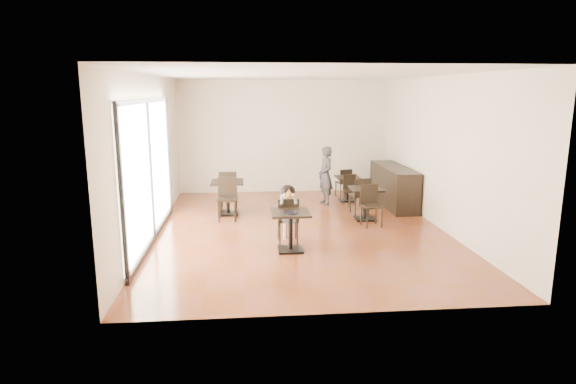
{
  "coord_description": "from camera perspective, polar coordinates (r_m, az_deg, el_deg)",
  "views": [
    {
      "loc": [
        -1.15,
        -9.79,
        2.87
      ],
      "look_at": [
        -0.33,
        -0.89,
        1.0
      ],
      "focal_mm": 30.0,
      "sensor_mm": 36.0,
      "label": 1
    }
  ],
  "objects": [
    {
      "name": "pizza_slice",
      "position": [
        9.0,
        0.08,
        -0.38
      ],
      "size": [
        0.26,
        0.2,
        0.06
      ],
      "primitive_type": null,
      "color": "#DFB16F",
      "rests_on": "child"
    },
    {
      "name": "child_chair",
      "position": [
        9.31,
        -0.03,
        -3.29
      ],
      "size": [
        0.4,
        0.4,
        0.89
      ],
      "primitive_type": null,
      "rotation": [
        0.0,
        0.0,
        3.14
      ],
      "color": "black",
      "rests_on": "floor"
    },
    {
      "name": "chair_mid_a",
      "position": [
        11.59,
        8.51,
        -0.42
      ],
      "size": [
        0.44,
        0.44,
        0.88
      ],
      "primitive_type": null,
      "rotation": [
        0.0,
        0.0,
        3.27
      ],
      "color": "black",
      "rests_on": "floor"
    },
    {
      "name": "adult_patron",
      "position": [
        12.44,
        4.47,
        1.96
      ],
      "size": [
        0.49,
        0.62,
        1.5
      ],
      "primitive_type": "imported",
      "rotation": [
        0.0,
        0.0,
        -1.31
      ],
      "color": "#3A3A3F",
      "rests_on": "floor"
    },
    {
      "name": "child_table",
      "position": [
        8.8,
        0.3,
        -4.69
      ],
      "size": [
        0.7,
        0.7,
        0.74
      ],
      "primitive_type": null,
      "color": "black",
      "rests_on": "floor"
    },
    {
      "name": "storefront_window",
      "position": [
        9.58,
        -16.15,
        2.52
      ],
      "size": [
        0.04,
        4.5,
        2.6
      ],
      "primitive_type": "cube",
      "color": "white",
      "rests_on": "floor"
    },
    {
      "name": "ceiling",
      "position": [
        9.87,
        1.49,
        13.73
      ],
      "size": [
        6.0,
        8.0,
        0.01
      ],
      "primitive_type": "cube",
      "color": "silver",
      "rests_on": "floor"
    },
    {
      "name": "child",
      "position": [
        9.28,
        -0.03,
        -2.6
      ],
      "size": [
        0.4,
        0.56,
        1.12
      ],
      "primitive_type": null,
      "color": "slate",
      "rests_on": "child_chair"
    },
    {
      "name": "cafe_table_mid",
      "position": [
        11.08,
        9.17,
        -1.4
      ],
      "size": [
        0.78,
        0.78,
        0.73
      ],
      "primitive_type": null,
      "rotation": [
        0.0,
        0.0,
        0.13
      ],
      "color": "black",
      "rests_on": "floor"
    },
    {
      "name": "wall_back",
      "position": [
        13.9,
        -0.48,
        6.56
      ],
      "size": [
        6.0,
        0.01,
        3.2
      ],
      "primitive_type": "cube",
      "color": "white",
      "rests_on": "floor"
    },
    {
      "name": "plate",
      "position": [
        8.61,
        0.37,
        -2.47
      ],
      "size": [
        0.25,
        0.25,
        0.01
      ],
      "primitive_type": "cylinder",
      "color": "black",
      "rests_on": "child_table"
    },
    {
      "name": "service_counter",
      "position": [
        12.61,
        12.39,
        0.7
      ],
      "size": [
        0.6,
        2.4,
        1.0
      ],
      "primitive_type": "cube",
      "color": "black",
      "rests_on": "floor"
    },
    {
      "name": "chair_mid_b",
      "position": [
        10.55,
        9.92,
        -1.68
      ],
      "size": [
        0.44,
        0.44,
        0.88
      ],
      "primitive_type": null,
      "rotation": [
        0.0,
        0.0,
        0.13
      ],
      "color": "black",
      "rests_on": "floor"
    },
    {
      "name": "chair_left_b",
      "position": [
        10.96,
        -7.24,
        -0.87
      ],
      "size": [
        0.45,
        0.45,
        0.96
      ],
      "primitive_type": null,
      "rotation": [
        0.0,
        0.0,
        -0.04
      ],
      "color": "black",
      "rests_on": "floor"
    },
    {
      "name": "wall_front",
      "position": [
        6.04,
        5.86,
        -0.37
      ],
      "size": [
        6.0,
        0.01,
        3.2
      ],
      "primitive_type": "cube",
      "color": "white",
      "rests_on": "floor"
    },
    {
      "name": "cafe_table_back",
      "position": [
        12.93,
        7.06,
        0.37
      ],
      "size": [
        0.76,
        0.76,
        0.65
      ],
      "primitive_type": null,
      "rotation": [
        0.0,
        0.0,
        0.26
      ],
      "color": "black",
      "rests_on": "floor"
    },
    {
      "name": "wall_left",
      "position": [
        10.05,
        -15.85,
        4.1
      ],
      "size": [
        0.01,
        8.0,
        3.2
      ],
      "primitive_type": "cube",
      "color": "white",
      "rests_on": "floor"
    },
    {
      "name": "cafe_table_left",
      "position": [
        11.51,
        -7.14,
        -0.67
      ],
      "size": [
        0.79,
        0.79,
        0.8
      ],
      "primitive_type": null,
      "rotation": [
        0.0,
        0.0,
        -0.04
      ],
      "color": "black",
      "rests_on": "floor"
    },
    {
      "name": "wall_right",
      "position": [
        10.71,
        17.65,
        4.45
      ],
      "size": [
        0.01,
        8.0,
        3.2
      ],
      "primitive_type": "cube",
      "color": "white",
      "rests_on": "floor"
    },
    {
      "name": "floor",
      "position": [
        10.27,
        1.4,
        -4.42
      ],
      "size": [
        6.0,
        8.0,
        0.01
      ],
      "primitive_type": "cube",
      "color": "brown",
      "rests_on": "ground"
    },
    {
      "name": "chair_left_a",
      "position": [
        12.04,
        -7.07,
        0.27
      ],
      "size": [
        0.45,
        0.45,
        0.96
      ],
      "primitive_type": null,
      "rotation": [
        0.0,
        0.0,
        3.1
      ],
      "color": "black",
      "rests_on": "floor"
    },
    {
      "name": "chair_back_b",
      "position": [
        12.39,
        7.6,
        0.17
      ],
      "size": [
        0.43,
        0.43,
        0.79
      ],
      "primitive_type": null,
      "rotation": [
        0.0,
        0.0,
        0.26
      ],
      "color": "black",
      "rests_on": "floor"
    },
    {
      "name": "chair_back_a",
      "position": [
        13.44,
        6.57,
        1.11
      ],
      "size": [
        0.43,
        0.43,
        0.79
      ],
      "primitive_type": null,
      "rotation": [
        0.0,
        0.0,
        3.4
      ],
      "color": "black",
      "rests_on": "floor"
    }
  ]
}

